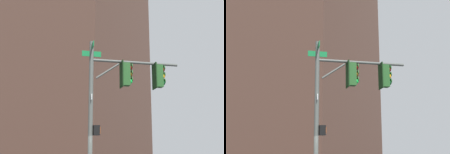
% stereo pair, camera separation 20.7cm
% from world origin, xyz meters
% --- Properties ---
extents(signal_pole_assembly, '(2.58, 3.74, 6.52)m').
position_xyz_m(signal_pole_assembly, '(-0.71, 1.54, 4.47)').
color(signal_pole_assembly, '#4C514C').
rests_on(signal_pole_assembly, ground_plane).
extents(building_brick_midblock, '(20.97, 17.80, 49.67)m').
position_xyz_m(building_brick_midblock, '(-41.57, -25.17, 24.83)').
color(building_brick_midblock, '#845B47').
rests_on(building_brick_midblock, ground_plane).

